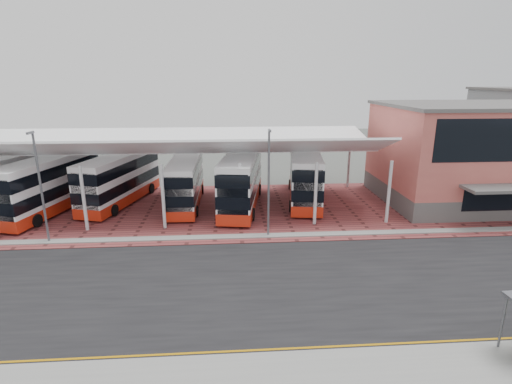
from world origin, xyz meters
TOP-DOWN VIEW (x-y plane):
  - ground at (0.00, 0.00)m, footprint 140.00×140.00m
  - road at (0.00, -1.00)m, footprint 120.00×14.00m
  - forecourt at (2.00, 13.00)m, footprint 72.00×16.00m
  - north_kerb at (0.00, 6.20)m, footprint 120.00×0.80m
  - yellow_line_near at (0.00, -7.00)m, footprint 120.00×0.12m
  - yellow_line_far at (0.00, -6.70)m, footprint 120.00×0.12m
  - canopy at (-6.00, 13.94)m, footprint 37.00×11.63m
  - terminal at (23.00, 13.92)m, footprint 18.40×14.40m
  - lamp_west at (-14.00, 6.27)m, footprint 0.16×0.90m
  - lamp_east at (2.00, 6.27)m, footprint 0.16×0.90m
  - bus_0 at (-20.46, 15.39)m, footprint 6.06×11.78m
  - bus_1 at (-16.56, 13.31)m, footprint 5.43×11.98m
  - bus_2 at (-11.03, 15.43)m, footprint 5.46×11.50m
  - bus_3 at (-4.85, 14.46)m, footprint 2.78×10.66m
  - bus_4 at (0.28, 13.62)m, footprint 4.52×12.16m
  - bus_5 at (6.39, 15.12)m, footprint 4.32×11.87m

SIDE VIEW (x-z plane):
  - ground at x=0.00m, z-range 0.00..0.00m
  - road at x=0.00m, z-range 0.00..0.02m
  - yellow_line_near at x=0.00m, z-range 0.02..0.03m
  - yellow_line_far at x=0.00m, z-range 0.02..0.03m
  - forecourt at x=2.00m, z-range 0.00..0.06m
  - north_kerb at x=0.00m, z-range 0.00..0.14m
  - bus_3 at x=-4.85m, z-range 0.05..4.42m
  - bus_2 at x=-11.03m, z-range 0.05..4.67m
  - bus_0 at x=-20.46m, z-range 0.04..4.79m
  - bus_5 at x=6.39m, z-range 0.04..4.83m
  - bus_1 at x=-16.56m, z-range 0.04..4.86m
  - bus_4 at x=0.28m, z-range 0.04..4.94m
  - lamp_west at x=-14.00m, z-range 0.32..8.40m
  - lamp_east at x=2.00m, z-range 0.32..8.40m
  - terminal at x=23.00m, z-range 0.03..9.28m
  - canopy at x=-6.00m, z-range 2.26..9.33m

